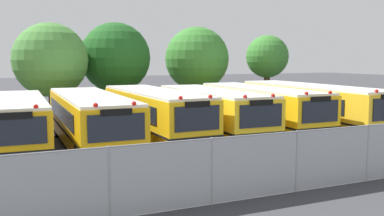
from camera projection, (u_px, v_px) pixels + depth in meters
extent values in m
plane|color=#38383D|center=(183.00, 139.00, 22.51)|extent=(160.00, 160.00, 0.00)
cube|color=#EAA80C|center=(16.00, 123.00, 18.99)|extent=(2.70, 9.19, 1.99)
cube|color=white|center=(15.00, 99.00, 18.87)|extent=(2.65, 9.01, 0.12)
cube|color=black|center=(18.00, 166.00, 14.82)|extent=(2.49, 0.23, 0.36)
cube|color=black|center=(16.00, 131.00, 14.73)|extent=(2.00, 0.12, 0.95)
cube|color=black|center=(45.00, 114.00, 19.69)|extent=(0.24, 7.11, 0.72)
cube|color=black|center=(16.00, 132.00, 19.03)|extent=(2.73, 9.28, 0.10)
sphere|color=red|center=(36.00, 107.00, 15.05)|extent=(0.18, 0.18, 0.18)
cube|color=black|center=(15.00, 116.00, 14.66)|extent=(1.10, 0.11, 0.24)
cylinder|color=black|center=(48.00, 155.00, 16.58)|extent=(0.31, 1.01, 1.00)
cylinder|color=black|center=(39.00, 131.00, 22.03)|extent=(0.31, 1.01, 1.00)
cube|color=#EAA80C|center=(90.00, 119.00, 20.24)|extent=(2.63, 10.56, 2.03)
cube|color=white|center=(89.00, 96.00, 20.12)|extent=(2.58, 10.35, 0.12)
cube|color=black|center=(118.00, 161.00, 15.47)|extent=(2.56, 0.19, 0.36)
cube|color=black|center=(117.00, 128.00, 15.38)|extent=(2.06, 0.08, 0.97)
cube|color=black|center=(115.00, 110.00, 20.98)|extent=(0.14, 8.21, 0.73)
cube|color=black|center=(61.00, 112.00, 19.98)|extent=(0.14, 8.21, 0.73)
cube|color=black|center=(90.00, 127.00, 20.29)|extent=(2.66, 10.67, 0.10)
sphere|color=red|center=(134.00, 104.00, 15.71)|extent=(0.18, 0.18, 0.18)
sphere|color=red|center=(96.00, 105.00, 15.17)|extent=(0.18, 0.18, 0.18)
cube|color=black|center=(116.00, 112.00, 15.31)|extent=(1.13, 0.09, 0.24)
cylinder|color=black|center=(137.00, 151.00, 17.25)|extent=(0.29, 1.00, 1.00)
cylinder|color=black|center=(79.00, 156.00, 16.38)|extent=(0.29, 1.00, 1.00)
cylinder|color=black|center=(99.00, 125.00, 23.94)|extent=(0.29, 1.00, 1.00)
cylinder|color=black|center=(57.00, 128.00, 23.07)|extent=(0.29, 1.00, 1.00)
cube|color=yellow|center=(154.00, 114.00, 21.85)|extent=(2.66, 9.92, 2.10)
cube|color=white|center=(154.00, 92.00, 21.72)|extent=(2.61, 9.72, 0.12)
cube|color=black|center=(198.00, 149.00, 17.46)|extent=(2.46, 0.22, 0.36)
cube|color=black|center=(197.00, 118.00, 17.36)|extent=(1.97, 0.11, 1.01)
cube|color=black|center=(174.00, 105.00, 22.60)|extent=(0.24, 7.69, 0.75)
cube|color=black|center=(129.00, 108.00, 21.56)|extent=(0.24, 7.69, 0.75)
cube|color=black|center=(154.00, 122.00, 21.90)|extent=(2.69, 10.02, 0.10)
sphere|color=red|center=(210.00, 97.00, 17.70)|extent=(0.18, 0.18, 0.18)
sphere|color=red|center=(181.00, 98.00, 17.14)|extent=(0.18, 0.18, 0.18)
cube|color=black|center=(198.00, 104.00, 17.29)|extent=(1.08, 0.11, 0.24)
cylinder|color=black|center=(205.00, 142.00, 19.24)|extent=(0.31, 1.01, 1.00)
cylinder|color=black|center=(160.00, 146.00, 18.33)|extent=(0.31, 1.01, 1.00)
cylinder|color=black|center=(152.00, 122.00, 25.22)|extent=(0.31, 1.01, 1.00)
cylinder|color=black|center=(117.00, 124.00, 24.31)|extent=(0.31, 1.01, 1.00)
cube|color=yellow|center=(212.00, 112.00, 22.80)|extent=(2.65, 9.56, 2.05)
cube|color=white|center=(212.00, 91.00, 22.68)|extent=(2.60, 9.37, 0.12)
cube|color=black|center=(261.00, 144.00, 18.49)|extent=(2.55, 0.20, 0.36)
cube|color=black|center=(261.00, 116.00, 18.39)|extent=(2.05, 0.09, 0.99)
cube|color=black|center=(231.00, 104.00, 23.54)|extent=(0.16, 7.42, 0.74)
cube|color=black|center=(187.00, 106.00, 22.55)|extent=(0.16, 7.42, 0.74)
cube|color=black|center=(212.00, 119.00, 22.85)|extent=(2.68, 9.65, 0.10)
sphere|color=red|center=(273.00, 96.00, 18.72)|extent=(0.18, 0.18, 0.18)
sphere|color=red|center=(245.00, 97.00, 18.19)|extent=(0.18, 0.18, 0.18)
cube|color=black|center=(261.00, 103.00, 18.32)|extent=(1.13, 0.10, 0.24)
cylinder|color=black|center=(265.00, 137.00, 20.26)|extent=(0.30, 1.00, 1.00)
cylinder|color=black|center=(222.00, 141.00, 19.40)|extent=(0.30, 1.00, 1.00)
cylinder|color=black|center=(207.00, 120.00, 26.04)|extent=(0.30, 1.00, 1.00)
cylinder|color=black|center=(173.00, 122.00, 25.18)|extent=(0.30, 1.00, 1.00)
cube|color=yellow|center=(260.00, 108.00, 24.42)|extent=(2.55, 10.21, 2.08)
cube|color=white|center=(260.00, 88.00, 24.30)|extent=(2.50, 10.01, 0.12)
cube|color=black|center=(320.00, 139.00, 19.81)|extent=(2.48, 0.19, 0.36)
cube|color=black|center=(320.00, 111.00, 19.71)|extent=(1.99, 0.08, 1.00)
cube|color=black|center=(275.00, 101.00, 25.14)|extent=(0.13, 7.94, 0.75)
cube|color=black|center=(238.00, 102.00, 24.17)|extent=(0.13, 7.94, 0.75)
cube|color=black|center=(259.00, 115.00, 24.47)|extent=(2.57, 10.31, 0.10)
sphere|color=red|center=(330.00, 93.00, 20.04)|extent=(0.18, 0.18, 0.18)
sphere|color=red|center=(306.00, 93.00, 19.51)|extent=(0.18, 0.18, 0.18)
cube|color=black|center=(321.00, 99.00, 19.64)|extent=(1.09, 0.09, 0.24)
cylinder|color=black|center=(318.00, 133.00, 21.57)|extent=(0.29, 1.00, 1.00)
cylinder|color=black|center=(281.00, 136.00, 20.73)|extent=(0.29, 1.00, 1.00)
cylinder|color=black|center=(246.00, 116.00, 27.95)|extent=(0.29, 1.00, 1.00)
cylinder|color=black|center=(216.00, 117.00, 27.11)|extent=(0.29, 1.00, 1.00)
cube|color=yellow|center=(311.00, 105.00, 25.36)|extent=(2.64, 11.27, 2.15)
cube|color=white|center=(312.00, 86.00, 25.23)|extent=(2.58, 11.04, 0.12)
cube|color=black|center=(325.00, 98.00, 26.10)|extent=(0.12, 8.77, 0.77)
cube|color=black|center=(290.00, 100.00, 25.09)|extent=(0.12, 8.77, 0.77)
cube|color=black|center=(311.00, 113.00, 25.41)|extent=(2.66, 11.38, 0.10)
sphere|color=red|center=(377.00, 91.00, 19.95)|extent=(0.18, 0.18, 0.18)
cylinder|color=black|center=(382.00, 131.00, 22.06)|extent=(0.29, 1.00, 1.00)
cylinder|color=black|center=(348.00, 134.00, 21.17)|extent=(0.29, 1.00, 1.00)
cylinder|color=black|center=(287.00, 113.00, 29.39)|extent=(0.29, 1.00, 1.00)
cylinder|color=black|center=(259.00, 114.00, 28.51)|extent=(0.29, 1.00, 1.00)
cylinder|color=#4C3823|center=(52.00, 106.00, 27.84)|extent=(0.40, 0.40, 2.29)
sphere|color=#478438|center=(50.00, 60.00, 27.51)|extent=(4.70, 4.70, 4.70)
sphere|color=#478438|center=(45.00, 53.00, 27.50)|extent=(2.73, 2.73, 2.73)
cylinder|color=#4C3823|center=(116.00, 100.00, 30.90)|extent=(0.36, 0.36, 2.37)
sphere|color=#1E561E|center=(115.00, 58.00, 30.56)|extent=(4.90, 4.90, 4.90)
sphere|color=#1E561E|center=(118.00, 52.00, 30.77)|extent=(3.80, 3.80, 3.80)
cylinder|color=#4C3823|center=(197.00, 98.00, 33.30)|extent=(0.37, 0.37, 2.31)
sphere|color=#387A2D|center=(197.00, 59.00, 32.97)|extent=(4.83, 4.83, 4.83)
sphere|color=#387A2D|center=(206.00, 55.00, 32.83)|extent=(2.81, 2.81, 2.81)
cylinder|color=#4C3823|center=(267.00, 92.00, 34.28)|extent=(0.48, 0.48, 3.06)
sphere|color=#387A2D|center=(267.00, 56.00, 33.96)|extent=(3.32, 3.32, 3.32)
sphere|color=#387A2D|center=(265.00, 51.00, 33.50)|extent=(1.93, 1.93, 1.93)
cylinder|color=#9EA0A3|center=(109.00, 183.00, 11.16)|extent=(0.07, 0.07, 1.95)
cylinder|color=#9EA0A3|center=(212.00, 171.00, 12.35)|extent=(0.07, 0.07, 1.95)
cylinder|color=#9EA0A3|center=(296.00, 161.00, 13.53)|extent=(0.07, 0.07, 1.95)
cylinder|color=#9EA0A3|center=(367.00, 153.00, 14.71)|extent=(0.07, 0.07, 1.95)
cube|color=#ADB2B7|center=(296.00, 161.00, 13.53)|extent=(23.49, 0.02, 1.91)
cylinder|color=#9EA0A3|center=(297.00, 131.00, 13.42)|extent=(23.49, 0.04, 0.04)
cone|color=#EA5914|center=(232.00, 173.00, 14.70)|extent=(0.49, 0.49, 0.65)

